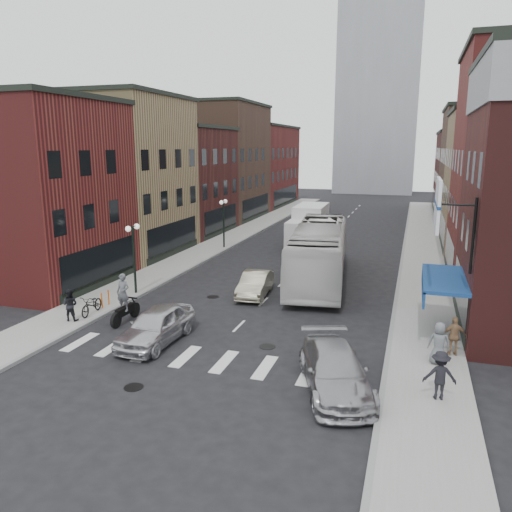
{
  "coord_description": "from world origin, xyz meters",
  "views": [
    {
      "loc": [
        7.65,
        -20.26,
        8.42
      ],
      "look_at": [
        -0.9,
        6.48,
        2.23
      ],
      "focal_mm": 35.0,
      "sensor_mm": 36.0,
      "label": 1
    }
  ],
  "objects_px": {
    "streetlamp_far": "(224,214)",
    "transit_bus": "(319,253)",
    "bike_rack": "(105,299)",
    "sedan_left_near": "(156,326)",
    "curb_car": "(335,370)",
    "ped_right_c": "(439,343)",
    "motorcycle_rider": "(124,300)",
    "ped_right_a": "(440,375)",
    "ped_right_b": "(454,336)",
    "ped_left_solo": "(70,305)",
    "parked_bicycle": "(92,305)",
    "streetlamp_near": "(133,246)",
    "box_truck": "(308,227)",
    "billboard_sign": "(440,206)",
    "sedan_left_far": "(255,284)"
  },
  "relations": [
    {
      "from": "transit_bus",
      "to": "ped_right_c",
      "type": "distance_m",
      "value": 13.2
    },
    {
      "from": "billboard_sign",
      "to": "streetlamp_far",
      "type": "relative_size",
      "value": 0.9
    },
    {
      "from": "billboard_sign",
      "to": "curb_car",
      "type": "bearing_deg",
      "value": -125.42
    },
    {
      "from": "ped_right_c",
      "to": "transit_bus",
      "type": "bearing_deg",
      "value": -59.0
    },
    {
      "from": "box_truck",
      "to": "parked_bicycle",
      "type": "relative_size",
      "value": 4.26
    },
    {
      "from": "transit_bus",
      "to": "bike_rack",
      "type": "bearing_deg",
      "value": -143.94
    },
    {
      "from": "sedan_left_near",
      "to": "curb_car",
      "type": "xyz_separation_m",
      "value": [
        8.11,
        -1.99,
        -0.04
      ]
    },
    {
      "from": "streetlamp_far",
      "to": "transit_bus",
      "type": "relative_size",
      "value": 0.31
    },
    {
      "from": "ped_right_b",
      "to": "ped_left_solo",
      "type": "bearing_deg",
      "value": -7.79
    },
    {
      "from": "ped_left_solo",
      "to": "ped_right_c",
      "type": "distance_m",
      "value": 16.79
    },
    {
      "from": "curb_car",
      "to": "motorcycle_rider",
      "type": "bearing_deg",
      "value": 140.97
    },
    {
      "from": "streetlamp_near",
      "to": "sedan_left_near",
      "type": "distance_m",
      "value": 7.91
    },
    {
      "from": "box_truck",
      "to": "sedan_left_near",
      "type": "distance_m",
      "value": 23.21
    },
    {
      "from": "motorcycle_rider",
      "to": "ped_right_a",
      "type": "bearing_deg",
      "value": -12.23
    },
    {
      "from": "ped_right_a",
      "to": "bike_rack",
      "type": "bearing_deg",
      "value": -24.54
    },
    {
      "from": "transit_bus",
      "to": "sedan_left_far",
      "type": "distance_m",
      "value": 5.32
    },
    {
      "from": "sedan_left_near",
      "to": "ped_right_b",
      "type": "xyz_separation_m",
      "value": [
        12.25,
        2.17,
        0.17
      ]
    },
    {
      "from": "sedan_left_near",
      "to": "curb_car",
      "type": "height_order",
      "value": "sedan_left_near"
    },
    {
      "from": "ped_left_solo",
      "to": "ped_right_a",
      "type": "bearing_deg",
      "value": 161.42
    },
    {
      "from": "box_truck",
      "to": "parked_bicycle",
      "type": "xyz_separation_m",
      "value": [
        -6.63,
        -21.07,
        -1.07
      ]
    },
    {
      "from": "streetlamp_near",
      "to": "ped_right_a",
      "type": "relative_size",
      "value": 2.45
    },
    {
      "from": "sedan_left_near",
      "to": "sedan_left_far",
      "type": "relative_size",
      "value": 1.12
    },
    {
      "from": "ped_left_solo",
      "to": "ped_right_b",
      "type": "height_order",
      "value": "ped_right_b"
    },
    {
      "from": "bike_rack",
      "to": "streetlamp_near",
      "type": "bearing_deg",
      "value": 85.76
    },
    {
      "from": "sedan_left_far",
      "to": "curb_car",
      "type": "bearing_deg",
      "value": -63.99
    },
    {
      "from": "transit_bus",
      "to": "ped_right_b",
      "type": "relative_size",
      "value": 8.17
    },
    {
      "from": "ped_right_b",
      "to": "ped_right_c",
      "type": "height_order",
      "value": "ped_right_c"
    },
    {
      "from": "streetlamp_far",
      "to": "box_truck",
      "type": "relative_size",
      "value": 0.51
    },
    {
      "from": "streetlamp_far",
      "to": "ped_right_a",
      "type": "height_order",
      "value": "streetlamp_far"
    },
    {
      "from": "billboard_sign",
      "to": "bike_rack",
      "type": "distance_m",
      "value": 17.14
    },
    {
      "from": "bike_rack",
      "to": "transit_bus",
      "type": "relative_size",
      "value": 0.06
    },
    {
      "from": "ped_right_c",
      "to": "streetlamp_far",
      "type": "bearing_deg",
      "value": -49.5
    },
    {
      "from": "curb_car",
      "to": "ped_right_a",
      "type": "xyz_separation_m",
      "value": [
        3.45,
        0.2,
        0.23
      ]
    },
    {
      "from": "curb_car",
      "to": "ped_right_a",
      "type": "bearing_deg",
      "value": -16.33
    },
    {
      "from": "sedan_left_near",
      "to": "ped_right_a",
      "type": "xyz_separation_m",
      "value": [
        11.56,
        -1.79,
        0.2
      ]
    },
    {
      "from": "bike_rack",
      "to": "sedan_left_near",
      "type": "height_order",
      "value": "sedan_left_near"
    },
    {
      "from": "ped_right_b",
      "to": "streetlamp_near",
      "type": "bearing_deg",
      "value": -24.77
    },
    {
      "from": "bike_rack",
      "to": "transit_bus",
      "type": "bearing_deg",
      "value": 43.08
    },
    {
      "from": "transit_bus",
      "to": "motorcycle_rider",
      "type": "bearing_deg",
      "value": -132.5
    },
    {
      "from": "billboard_sign",
      "to": "ped_right_b",
      "type": "bearing_deg",
      "value": -21.39
    },
    {
      "from": "transit_bus",
      "to": "ped_right_c",
      "type": "height_order",
      "value": "transit_bus"
    },
    {
      "from": "bike_rack",
      "to": "ped_right_b",
      "type": "distance_m",
      "value": 17.15
    },
    {
      "from": "streetlamp_near",
      "to": "billboard_sign",
      "type": "bearing_deg",
      "value": -12.35
    },
    {
      "from": "curb_car",
      "to": "ped_right_c",
      "type": "height_order",
      "value": "ped_right_c"
    },
    {
      "from": "parked_bicycle",
      "to": "streetlamp_near",
      "type": "bearing_deg",
      "value": 81.87
    },
    {
      "from": "parked_bicycle",
      "to": "ped_left_solo",
      "type": "xyz_separation_m",
      "value": [
        -0.4,
        -1.13,
        0.3
      ]
    },
    {
      "from": "ped_right_b",
      "to": "billboard_sign",
      "type": "bearing_deg",
      "value": -33.29
    },
    {
      "from": "transit_bus",
      "to": "parked_bicycle",
      "type": "bearing_deg",
      "value": -139.84
    },
    {
      "from": "ped_left_solo",
      "to": "box_truck",
      "type": "bearing_deg",
      "value": -116.97
    },
    {
      "from": "sedan_left_near",
      "to": "ped_right_c",
      "type": "distance_m",
      "value": 11.68
    }
  ]
}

